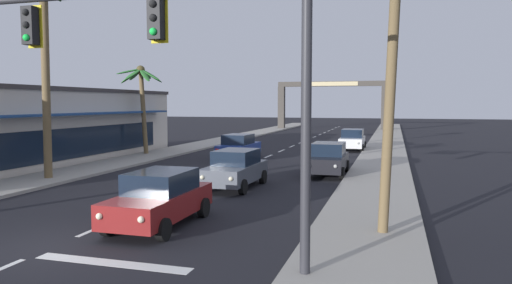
% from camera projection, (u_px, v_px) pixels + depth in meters
% --- Properties ---
extents(ground_plane, '(220.00, 220.00, 0.00)m').
position_uv_depth(ground_plane, '(52.00, 248.00, 12.27)').
color(ground_plane, black).
extents(sidewalk_right, '(3.20, 110.00, 0.14)m').
position_uv_depth(sidewalk_right, '(382.00, 163.00, 29.21)').
color(sidewalk_right, '#9E998E').
rests_on(sidewalk_right, ground).
extents(sidewalk_left, '(3.20, 110.00, 0.14)m').
position_uv_depth(sidewalk_left, '(155.00, 155.00, 33.58)').
color(sidewalk_left, '#9E998E').
rests_on(sidewalk_left, ground).
extents(lane_markings, '(4.28, 86.11, 0.01)m').
position_uv_depth(lane_markings, '(263.00, 161.00, 30.44)').
color(lane_markings, silver).
rests_on(lane_markings, ground).
extents(traffic_signal_mast, '(10.47, 0.41, 6.91)m').
position_uv_depth(traffic_signal_mast, '(162.00, 48.00, 10.58)').
color(traffic_signal_mast, '#2D2D33').
rests_on(traffic_signal_mast, ground).
extents(sedan_lead_at_stop_bar, '(1.95, 4.45, 1.68)m').
position_uv_depth(sedan_lead_at_stop_bar, '(160.00, 198.00, 14.42)').
color(sedan_lead_at_stop_bar, maroon).
rests_on(sedan_lead_at_stop_bar, ground).
extents(sedan_third_in_queue, '(2.03, 4.48, 1.68)m').
position_uv_depth(sedan_third_in_queue, '(235.00, 168.00, 20.94)').
color(sedan_third_in_queue, '#4C515B').
rests_on(sedan_third_in_queue, ground).
extents(sedan_oncoming_far, '(2.04, 4.49, 1.68)m').
position_uv_depth(sedan_oncoming_far, '(239.00, 147.00, 31.54)').
color(sedan_oncoming_far, navy).
rests_on(sedan_oncoming_far, ground).
extents(sedan_parked_nearest_kerb, '(1.95, 4.45, 1.68)m').
position_uv_depth(sedan_parked_nearest_kerb, '(352.00, 140.00, 37.53)').
color(sedan_parked_nearest_kerb, silver).
rests_on(sedan_parked_nearest_kerb, ground).
extents(sedan_parked_mid_kerb, '(1.98, 4.47, 1.68)m').
position_uv_depth(sedan_parked_mid_kerb, '(328.00, 159.00, 24.64)').
color(sedan_parked_mid_kerb, black).
rests_on(sedan_parked_mid_kerb, ground).
extents(palm_left_second, '(3.05, 2.94, 9.80)m').
position_uv_depth(palm_left_second, '(45.00, 43.00, 22.35)').
color(palm_left_second, brown).
rests_on(palm_left_second, ground).
extents(palm_left_third, '(3.19, 3.39, 6.43)m').
position_uv_depth(palm_left_third, '(141.00, 89.00, 33.61)').
color(palm_left_third, brown).
rests_on(palm_left_third, ground).
extents(palm_right_nearest, '(4.78, 4.85, 8.17)m').
position_uv_depth(palm_right_nearest, '(395.00, 4.00, 12.73)').
color(palm_right_nearest, brown).
rests_on(palm_right_nearest, ground).
extents(storefront_strip_left, '(6.80, 25.54, 4.69)m').
position_uv_depth(storefront_strip_left, '(25.00, 127.00, 27.96)').
color(storefront_strip_left, beige).
rests_on(storefront_strip_left, ground).
extents(town_gateway_arch, '(15.29, 0.90, 6.78)m').
position_uv_depth(town_gateway_arch, '(332.00, 98.00, 65.99)').
color(town_gateway_arch, '#423D38').
rests_on(town_gateway_arch, ground).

